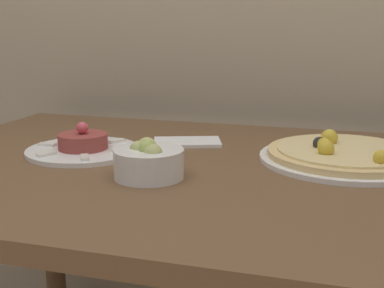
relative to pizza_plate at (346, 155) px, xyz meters
The scene contains 5 objects.
dining_table 0.33m from the pizza_plate, 158.30° to the right, with size 1.25×0.86×0.78m.
pizza_plate is the anchor object (origin of this frame).
tartare_plate 0.56m from the pizza_plate, behind, with size 0.25×0.25×0.07m.
small_bowl 0.41m from the pizza_plate, 147.32° to the right, with size 0.13×0.13×0.07m.
napkin 0.36m from the pizza_plate, behind, with size 0.18×0.14×0.01m.
Camera 1 is at (0.29, -0.56, 1.07)m, focal length 50.00 mm.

